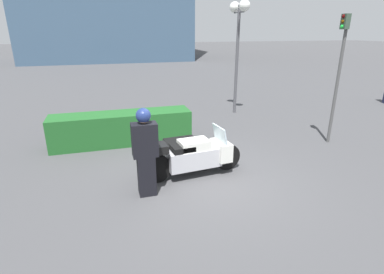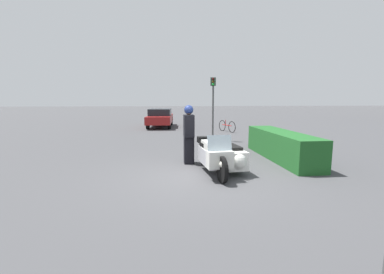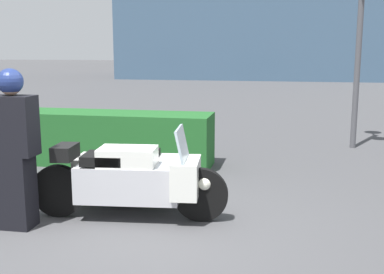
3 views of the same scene
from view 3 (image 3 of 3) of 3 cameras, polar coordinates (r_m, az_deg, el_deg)
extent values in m
plane|color=#424244|center=(5.76, -6.07, -10.93)|extent=(160.00, 160.00, 0.00)
cylinder|color=black|center=(5.92, 1.06, -6.85)|extent=(0.67, 0.17, 0.67)
cylinder|color=black|center=(6.30, -15.57, -6.16)|extent=(0.67, 0.17, 0.67)
cylinder|color=black|center=(6.64, -7.88, -5.67)|extent=(0.53, 0.15, 0.52)
cube|color=#B7B7BC|center=(6.01, -7.55, -5.43)|extent=(1.31, 0.61, 0.45)
cube|color=silver|center=(5.93, -7.63, -2.40)|extent=(0.74, 0.52, 0.24)
cube|color=black|center=(6.01, -10.31, -2.52)|extent=(0.55, 0.51, 0.12)
cube|color=silver|center=(5.87, -0.73, -4.80)|extent=(0.39, 0.68, 0.44)
cube|color=silver|center=(5.78, -1.20, -0.82)|extent=(0.18, 0.63, 0.40)
sphere|color=white|center=(5.87, 1.52, -5.49)|extent=(0.18, 0.18, 0.18)
cube|color=silver|center=(6.59, -7.42, -4.47)|extent=(1.48, 0.70, 0.50)
sphere|color=silver|center=(6.48, -2.17, -4.42)|extent=(0.47, 0.47, 0.48)
cube|color=black|center=(6.52, -7.48, -2.01)|extent=(0.83, 0.55, 0.09)
cube|color=black|center=(6.14, -14.80, -1.74)|extent=(0.28, 0.45, 0.18)
cube|color=black|center=(6.05, -19.97, -6.09)|extent=(0.36, 0.31, 0.87)
cube|color=black|center=(5.88, -20.45, 1.26)|extent=(0.51, 0.32, 0.69)
sphere|color=tan|center=(5.83, -20.74, 5.77)|extent=(0.24, 0.24, 0.24)
sphere|color=navy|center=(5.83, -20.76, 6.18)|extent=(0.30, 0.30, 0.30)
cube|color=#1E5623|center=(8.99, -10.93, -0.11)|extent=(4.15, 0.93, 0.95)
cylinder|color=#4C4C51|center=(10.67, 19.12, 9.59)|extent=(0.12, 0.12, 4.08)
camera|label=1|loc=(3.98, -93.15, 17.40)|focal=28.00mm
camera|label=2|loc=(6.52, 61.87, 4.43)|focal=24.00mm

